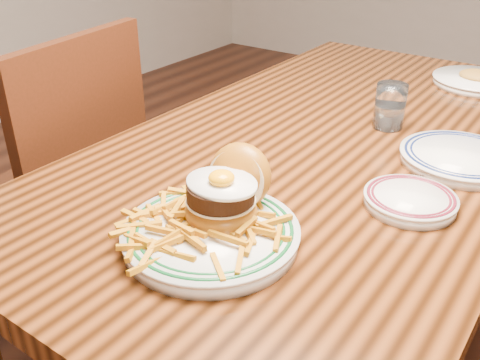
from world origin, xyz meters
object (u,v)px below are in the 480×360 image
Objects in this scene: table at (333,170)px; chair_left at (60,194)px; main_plate at (216,218)px; side_plate at (410,199)px.

table is 1.66× the size of chair_left.
chair_left is at bearing 156.43° from main_plate.
side_plate is at bearing 42.61° from main_plate.
chair_left is 5.45× the size of side_plate.
main_plate is at bearing -24.20° from chair_left.
side_plate is at bearing -3.33° from chair_left.
main_plate is 1.71× the size of side_plate.
side_plate is (0.22, 0.28, -0.02)m from main_plate.
chair_left is at bearing -152.09° from side_plate.
table is at bearing 15.26° from chair_left.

